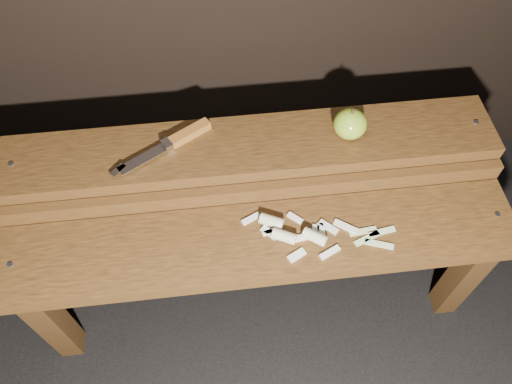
{
  "coord_description": "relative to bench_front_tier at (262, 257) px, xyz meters",
  "views": [
    {
      "loc": [
        -0.08,
        -0.59,
        1.42
      ],
      "look_at": [
        0.0,
        0.06,
        0.45
      ],
      "focal_mm": 35.0,
      "sensor_mm": 36.0,
      "label": 1
    }
  ],
  "objects": [
    {
      "name": "bench_rear_tier",
      "position": [
        0.0,
        0.23,
        0.06
      ],
      "size": [
        1.2,
        0.21,
        0.5
      ],
      "color": "#341F0D",
      "rests_on": "ground"
    },
    {
      "name": "apple_scraps",
      "position": [
        0.09,
        0.01,
        0.08
      ],
      "size": [
        0.35,
        0.14,
        0.03
      ],
      "color": "beige",
      "rests_on": "bench_front_tier"
    },
    {
      "name": "apple",
      "position": [
        0.24,
        0.23,
        0.18
      ],
      "size": [
        0.08,
        0.08,
        0.08
      ],
      "color": "olive",
      "rests_on": "bench_rear_tier"
    },
    {
      "name": "knife",
      "position": [
        -0.17,
        0.25,
        0.16
      ],
      "size": [
        0.24,
        0.15,
        0.02
      ],
      "color": "brown",
      "rests_on": "bench_rear_tier"
    },
    {
      "name": "ground",
      "position": [
        0.0,
        0.06,
        -0.35
      ],
      "size": [
        60.0,
        60.0,
        0.0
      ],
      "primitive_type": "plane",
      "color": "black"
    },
    {
      "name": "bench_front_tier",
      "position": [
        0.0,
        0.0,
        0.0
      ],
      "size": [
        1.2,
        0.2,
        0.42
      ],
      "color": "#341F0D",
      "rests_on": "ground"
    }
  ]
}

